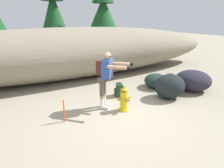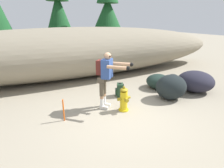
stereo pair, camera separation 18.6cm
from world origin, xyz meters
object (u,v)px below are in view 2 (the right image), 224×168
boulder_outlier (173,80)px  survey_stake (64,110)px  spare_backpack (120,90)px  boulder_small (196,81)px  fire_hydrant (124,100)px  utility_worker (106,74)px  boulder_mid (171,87)px  boulder_large (158,81)px

boulder_outlier → survey_stake: size_ratio=0.96×
spare_backpack → boulder_small: bearing=-170.5°
fire_hydrant → survey_stake: fire_hydrant is taller
boulder_outlier → survey_stake: (-4.45, -0.80, 0.06)m
utility_worker → boulder_mid: utility_worker is taller
spare_backpack → boulder_outlier: 2.37m
fire_hydrant → boulder_large: size_ratio=0.78×
boulder_mid → boulder_outlier: bearing=43.4°
spare_backpack → utility_worker: bearing=64.4°
boulder_large → boulder_mid: boulder_mid is taller
spare_backpack → boulder_large: (1.70, 0.07, 0.05)m
boulder_mid → boulder_small: (1.33, 0.17, -0.04)m
spare_backpack → boulder_large: boulder_large is taller
spare_backpack → boulder_small: size_ratio=0.37×
spare_backpack → boulder_outlier: bearing=-155.1°
fire_hydrant → boulder_small: size_ratio=0.57×
fire_hydrant → boulder_large: fire_hydrant is taller
spare_backpack → boulder_outlier: (2.36, -0.02, 0.03)m
utility_worker → spare_backpack: 1.31m
utility_worker → survey_stake: utility_worker is taller
spare_backpack → boulder_mid: size_ratio=0.47×
boulder_large → boulder_small: size_ratio=0.73×
boulder_mid → boulder_outlier: boulder_mid is taller
utility_worker → survey_stake: 1.51m
boulder_large → utility_worker: bearing=-164.2°
boulder_small → survey_stake: size_ratio=2.14×
fire_hydrant → boulder_outlier: 2.94m
boulder_small → survey_stake: boulder_small is taller
fire_hydrant → boulder_small: 3.14m
fire_hydrant → survey_stake: bearing=174.0°
utility_worker → boulder_outlier: size_ratio=2.90×
spare_backpack → survey_stake: size_ratio=0.78×
fire_hydrant → survey_stake: size_ratio=1.22×
spare_backpack → survey_stake: bearing=47.0°
utility_worker → spare_backpack: (0.79, 0.64, -0.84)m
boulder_large → boulder_small: (1.02, -0.84, 0.10)m
spare_backpack → boulder_mid: bearing=171.4°
spare_backpack → boulder_outlier: boulder_outlier is taller
spare_backpack → boulder_outlier: size_ratio=0.82×
boulder_mid → survey_stake: size_ratio=1.68×
boulder_mid → fire_hydrant: bearing=-178.2°
boulder_small → utility_worker: bearing=177.7°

